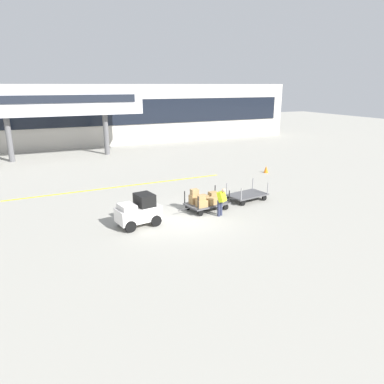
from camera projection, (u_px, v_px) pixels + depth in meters
ground_plane at (190, 219)px, 18.70m from camera, size 120.00×120.00×0.00m
apron_lead_line at (123, 186)px, 24.68m from camera, size 14.95×0.55×0.01m
terminal_building at (94, 115)px, 40.34m from camera, size 49.97×2.51×6.77m
jet_bridge at (36, 102)px, 32.19m from camera, size 17.76×3.00×6.57m
baggage_tug at (139, 211)px, 17.62m from camera, size 2.25×1.53×1.58m
baggage_cart_lead at (205, 201)px, 19.87m from camera, size 3.08×1.76×1.22m
baggage_cart_middle at (247, 195)px, 21.59m from camera, size 3.08×1.76×1.10m
baggage_handler at (221, 200)px, 18.88m from camera, size 0.55×0.55×1.56m
safety_cone_near at (266, 169)px, 28.48m from camera, size 0.36×0.36×0.55m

